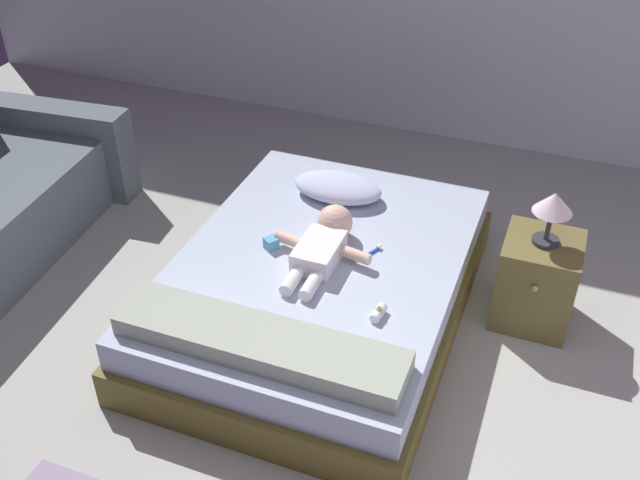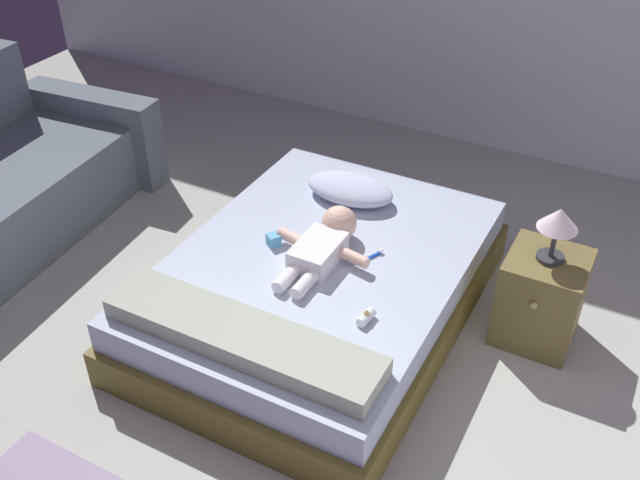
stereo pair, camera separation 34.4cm
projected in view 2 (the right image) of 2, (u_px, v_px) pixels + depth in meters
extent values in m
plane|color=#A8A9A0|center=(270.00, 432.00, 3.09)|extent=(8.00, 8.00, 0.00)
cube|color=brown|center=(320.00, 298.00, 3.66)|extent=(1.38, 1.88, 0.20)
cube|color=#AFBCD2|center=(320.00, 270.00, 3.55)|extent=(1.33, 1.81, 0.16)
ellipsoid|color=silver|center=(350.00, 189.00, 3.91)|extent=(0.49, 0.29, 0.12)
cube|color=white|center=(318.00, 252.00, 3.44)|extent=(0.19, 0.29, 0.11)
sphere|color=beige|center=(339.00, 223.00, 3.58)|extent=(0.18, 0.18, 0.18)
cylinder|color=beige|center=(292.00, 238.00, 3.54)|extent=(0.17, 0.09, 0.06)
cylinder|color=beige|center=(353.00, 257.00, 3.41)|extent=(0.17, 0.08, 0.06)
cylinder|color=white|center=(286.00, 279.00, 3.32)|extent=(0.06, 0.16, 0.06)
cylinder|color=white|center=(304.00, 285.00, 3.28)|extent=(0.06, 0.16, 0.06)
cube|color=blue|center=(371.00, 257.00, 3.49)|extent=(0.06, 0.12, 0.01)
cube|color=white|center=(381.00, 250.00, 3.52)|extent=(0.02, 0.03, 0.01)
cube|color=slate|center=(5.00, 207.00, 4.13)|extent=(0.87, 1.55, 0.44)
cube|color=slate|center=(95.00, 134.00, 4.72)|extent=(0.96, 0.28, 0.58)
cube|color=brown|center=(541.00, 298.00, 3.45)|extent=(0.37, 0.37, 0.47)
sphere|color=tan|center=(534.00, 306.00, 3.25)|extent=(0.03, 0.03, 0.03)
cylinder|color=#333338|center=(550.00, 257.00, 3.31)|extent=(0.13, 0.13, 0.02)
cylinder|color=#333338|center=(554.00, 242.00, 3.26)|extent=(0.02, 0.02, 0.15)
cone|color=silver|center=(559.00, 219.00, 3.18)|extent=(0.18, 0.18, 0.10)
cube|color=#A0AB97|center=(242.00, 336.00, 2.99)|extent=(1.24, 0.28, 0.09)
cube|color=#50A2CF|center=(274.00, 240.00, 3.57)|extent=(0.08, 0.08, 0.06)
cylinder|color=white|center=(366.00, 317.00, 3.11)|extent=(0.06, 0.10, 0.05)
cone|color=#E0C070|center=(366.00, 311.00, 3.09)|extent=(0.03, 0.03, 0.02)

